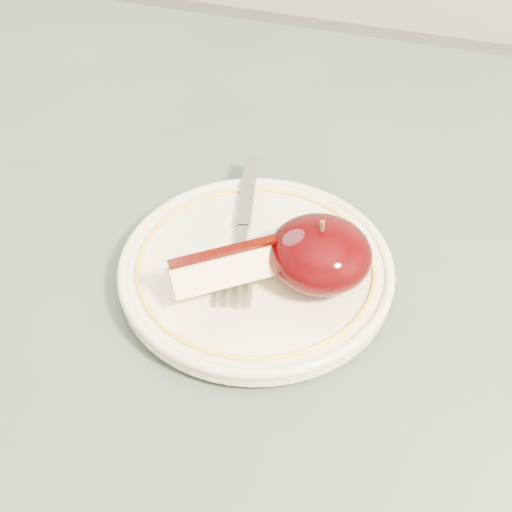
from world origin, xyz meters
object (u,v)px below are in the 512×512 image
(plate, at_px, (256,268))
(apple_half, at_px, (320,254))
(fork, at_px, (243,228))
(table, at_px, (156,331))

(plate, xyz_separation_m, apple_half, (0.05, 0.00, 0.03))
(plate, bearing_deg, fork, 122.56)
(table, xyz_separation_m, fork, (0.07, 0.04, 0.11))
(table, distance_m, fork, 0.14)
(apple_half, relative_size, fork, 0.44)
(table, relative_size, plate, 4.04)
(apple_half, bearing_deg, table, -175.86)
(plate, bearing_deg, table, -174.63)
(table, relative_size, apple_half, 11.10)
(table, distance_m, apple_half, 0.20)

